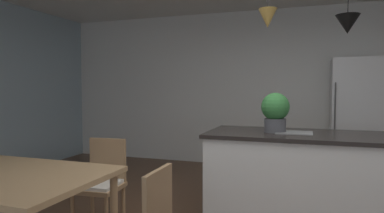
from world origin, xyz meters
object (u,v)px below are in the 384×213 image
at_px(chair_far_right, 101,182).
at_px(kitchen_island, 303,176).
at_px(refrigerator, 356,119).
at_px(potted_plant_on_island, 275,111).

distance_m(chair_far_right, kitchen_island, 2.03).
relative_size(kitchen_island, refrigerator, 1.09).
xyz_separation_m(chair_far_right, refrigerator, (2.53, 2.84, 0.43)).
distance_m(chair_far_right, potted_plant_on_island, 1.89).
height_order(refrigerator, potted_plant_on_island, refrigerator).
bearing_deg(refrigerator, chair_far_right, -131.69).
bearing_deg(chair_far_right, potted_plant_on_island, 30.91).
height_order(kitchen_island, potted_plant_on_island, potted_plant_on_island).
height_order(chair_far_right, kitchen_island, kitchen_island).
bearing_deg(refrigerator, potted_plant_on_island, -117.54).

